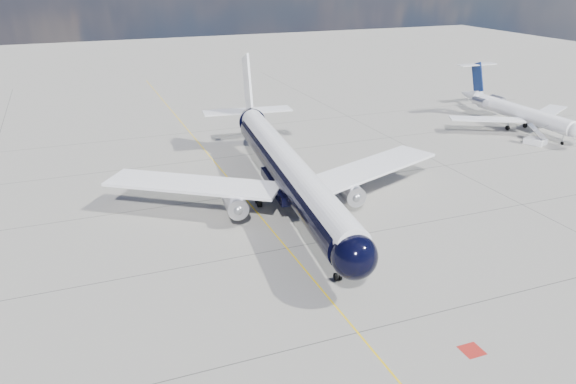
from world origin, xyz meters
name	(u,v)px	position (x,y,z in m)	size (l,w,h in m)	color
ground	(231,182)	(0.00, 30.00, 0.00)	(320.00, 320.00, 0.00)	gray
taxiway_centerline	(242,195)	(0.00, 25.00, 0.00)	(0.16, 160.00, 0.01)	yellow
red_marking	(472,350)	(6.80, -10.00, 0.00)	(1.60, 1.60, 0.01)	maroon
main_airliner	(286,167)	(4.12, 20.88, 4.53)	(41.28, 50.54, 14.60)	black
regional_jet	(515,110)	(53.09, 37.44, 3.11)	(25.37, 29.02, 9.86)	white
boarding_stair	(536,140)	(49.60, 28.45, 0.60)	(3.31, 3.64, 3.26)	white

